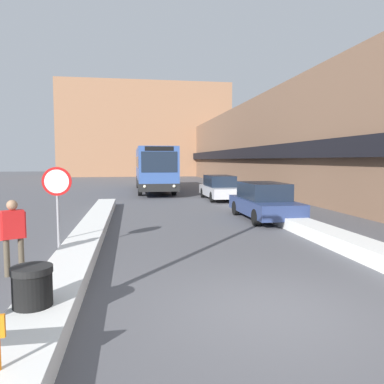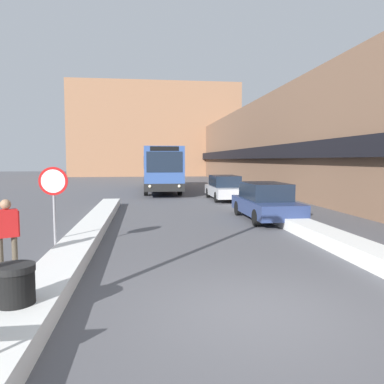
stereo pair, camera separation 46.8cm
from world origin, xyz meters
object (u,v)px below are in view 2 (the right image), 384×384
(parked_car_front, at_px, (266,201))
(parked_car_back, at_px, (225,188))
(stop_sign, at_px, (54,191))
(city_bus, at_px, (160,168))
(pedestrian, at_px, (7,229))
(trash_bin, at_px, (16,296))

(parked_car_front, bearing_deg, parked_car_back, 90.00)
(stop_sign, bearing_deg, parked_car_back, 59.49)
(city_bus, bearing_deg, parked_car_back, -62.59)
(parked_car_back, bearing_deg, pedestrian, -118.94)
(parked_car_back, distance_m, trash_bin, 18.58)
(city_bus, bearing_deg, pedestrian, -101.21)
(parked_car_back, relative_size, stop_sign, 2.04)
(city_bus, height_order, stop_sign, city_bus)
(parked_car_front, height_order, pedestrian, pedestrian)
(parked_car_front, xyz_separation_m, pedestrian, (-7.99, -6.47, 0.22))
(stop_sign, bearing_deg, parked_car_front, 31.86)
(parked_car_back, height_order, pedestrian, pedestrian)
(city_bus, xyz_separation_m, trash_bin, (-3.21, -24.39, -1.36))
(stop_sign, xyz_separation_m, pedestrian, (-0.57, -1.87, -0.69))
(parked_car_back, xyz_separation_m, stop_sign, (-7.41, -12.58, 0.92))
(parked_car_front, xyz_separation_m, stop_sign, (-7.41, -4.61, 0.91))
(parked_car_front, relative_size, stop_sign, 1.97)
(parked_car_back, bearing_deg, city_bus, 117.41)
(parked_car_front, bearing_deg, stop_sign, -148.14)
(city_bus, xyz_separation_m, stop_sign, (-3.71, -19.73, -0.16))
(stop_sign, xyz_separation_m, trash_bin, (0.50, -4.67, -1.19))
(city_bus, relative_size, stop_sign, 5.40)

